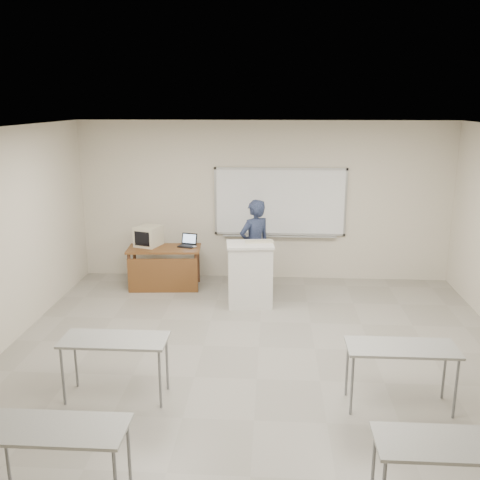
# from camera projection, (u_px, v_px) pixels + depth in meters

# --- Properties ---
(floor) EXTENTS (7.00, 8.00, 0.01)m
(floor) POSITION_uv_depth(u_px,v_px,m) (257.00, 379.00, 6.60)
(floor) COLOR gray
(floor) RESTS_ON ground
(whiteboard) EXTENTS (2.48, 0.10, 1.31)m
(whiteboard) POSITION_uv_depth(u_px,v_px,m) (280.00, 203.00, 10.04)
(whiteboard) COLOR white
(whiteboard) RESTS_ON floor
(student_desks) EXTENTS (4.40, 2.20, 0.73)m
(student_desks) POSITION_uv_depth(u_px,v_px,m) (253.00, 387.00, 5.13)
(student_desks) COLOR #969690
(student_desks) RESTS_ON floor
(instructor_desk) EXTENTS (1.31, 0.66, 0.75)m
(instructor_desk) POSITION_uv_depth(u_px,v_px,m) (163.00, 261.00, 9.66)
(instructor_desk) COLOR #602D16
(instructor_desk) RESTS_ON floor
(podium) EXTENTS (0.76, 0.55, 1.07)m
(podium) POSITION_uv_depth(u_px,v_px,m) (250.00, 274.00, 8.89)
(podium) COLOR silver
(podium) RESTS_ON floor
(crt_monitor) EXTENTS (0.40, 0.45, 0.38)m
(crt_monitor) POSITION_uv_depth(u_px,v_px,m) (149.00, 236.00, 9.80)
(crt_monitor) COLOR beige
(crt_monitor) RESTS_ON instructor_desk
(laptop) EXTENTS (0.30, 0.27, 0.22)m
(laptop) POSITION_uv_depth(u_px,v_px,m) (187.00, 243.00, 9.82)
(laptop) COLOR black
(laptop) RESTS_ON instructor_desk
(mouse) EXTENTS (0.10, 0.07, 0.03)m
(mouse) POSITION_uv_depth(u_px,v_px,m) (194.00, 247.00, 9.72)
(mouse) COLOR #A0A2A7
(mouse) RESTS_ON instructor_desk
(keyboard) EXTENTS (0.48, 0.22, 0.03)m
(keyboard) POSITION_uv_depth(u_px,v_px,m) (259.00, 242.00, 8.82)
(keyboard) COLOR beige
(keyboard) RESTS_ON podium
(presenter) EXTENTS (0.73, 0.69, 1.68)m
(presenter) POSITION_uv_depth(u_px,v_px,m) (255.00, 246.00, 9.46)
(presenter) COLOR black
(presenter) RESTS_ON floor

